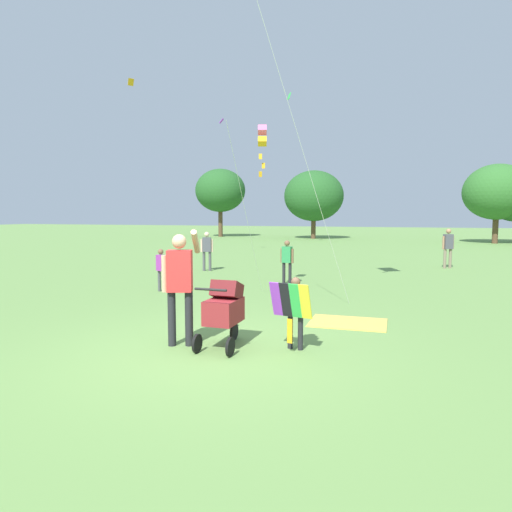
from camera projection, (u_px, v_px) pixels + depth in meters
name	position (u px, v px, depth m)	size (l,w,h in m)	color
ground_plane	(209.00, 351.00, 6.74)	(120.00, 120.00, 0.00)	#668E47
treeline_distant	(411.00, 193.00, 32.72)	(35.54, 6.61, 5.65)	brown
child_with_butterfly_kite	(295.00, 306.00, 6.76)	(0.64, 0.43, 1.09)	#232328
person_adult_flyer	(180.00, 279.00, 6.94)	(0.56, 0.62, 1.79)	#232328
stroller	(224.00, 308.00, 6.89)	(0.57, 1.09, 1.03)	black
kite_orange_delta	(262.00, 138.00, 11.44)	(0.28, 2.94, 4.22)	pink
distant_kites_cluster	(376.00, 75.00, 24.68)	(31.04, 6.90, 5.53)	purple
person_red_shirt	(287.00, 258.00, 13.00)	(0.40, 0.21, 1.25)	#232328
person_sitting_far	(161.00, 267.00, 11.74)	(0.32, 0.24, 1.11)	#4C4C51
person_couple_left	(207.00, 248.00, 15.95)	(0.42, 0.26, 1.36)	#4C4C51
person_kid_running	(448.00, 245.00, 16.65)	(0.42, 0.32, 1.45)	#7F705B
picnic_blanket	(348.00, 323.00, 8.45)	(1.39, 1.04, 0.02)	gold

